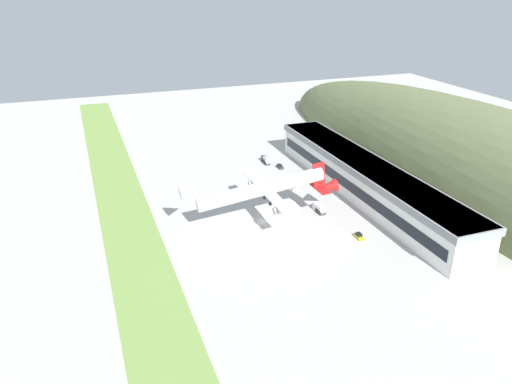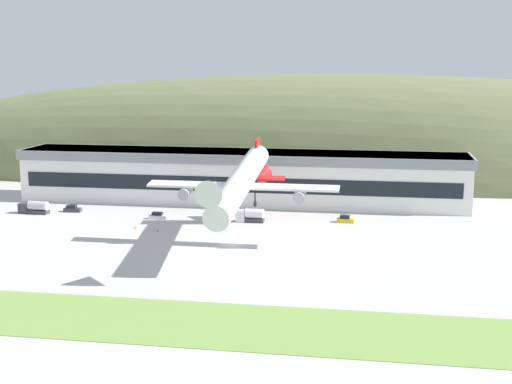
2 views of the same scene
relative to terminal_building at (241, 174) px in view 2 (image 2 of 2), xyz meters
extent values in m
plane|color=#B7B5AF|center=(6.40, -42.53, -7.51)|extent=(426.26, 426.26, 0.00)
cube|color=#759947|center=(6.40, -85.34, -7.47)|extent=(383.63, 17.41, 0.08)
ellipsoid|color=#667047|center=(22.72, 45.16, -7.51)|extent=(333.62, 59.03, 64.06)
cube|color=white|center=(0.00, 0.02, -0.89)|extent=(113.01, 15.25, 13.24)
cube|color=gray|center=(0.00, 0.02, 4.54)|extent=(114.21, 16.45, 2.38)
cube|color=black|center=(0.00, -7.66, -1.55)|extent=(108.49, 0.16, 3.71)
cylinder|color=silver|center=(8.30, -44.07, 5.33)|extent=(4.61, 42.90, 9.56)
cone|color=silver|center=(8.30, -67.77, 8.12)|extent=(4.51, 5.56, 5.08)
cone|color=red|center=(8.30, -19.92, 2.49)|extent=(4.51, 6.47, 5.18)
cube|color=red|center=(8.30, -23.58, 7.30)|extent=(0.50, 5.14, 9.19)
cube|color=red|center=(8.30, -23.35, 2.89)|extent=(11.98, 3.24, 0.73)
cube|color=silver|center=(8.30, -41.96, 4.27)|extent=(37.70, 3.63, 0.87)
cylinder|color=#9E9EA3|center=(-3.01, -42.49, 2.79)|extent=(2.30, 3.84, 2.71)
cylinder|color=#9E9EA3|center=(19.61, -42.49, 2.79)|extent=(2.30, 3.84, 2.71)
cylinder|color=#2D2D2D|center=(5.77, -41.96, 1.91)|extent=(0.28, 0.28, 2.20)
cylinder|color=#2D2D2D|center=(5.77, -41.96, 0.81)|extent=(0.45, 1.10, 1.10)
cylinder|color=#2D2D2D|center=(10.84, -41.96, 1.91)|extent=(0.28, 0.28, 2.20)
cylinder|color=#2D2D2D|center=(10.84, -41.96, 0.81)|extent=(0.45, 1.10, 1.10)
cylinder|color=#2D2D2D|center=(8.30, -58.90, 4.01)|extent=(0.22, 0.22, 1.98)
cylinder|color=#2D2D2D|center=(8.30, -58.90, 3.02)|extent=(0.30, 0.83, 0.82)
cube|color=gold|center=(27.59, -18.54, -7.06)|extent=(3.97, 2.02, 0.90)
cube|color=black|center=(27.40, -18.52, -6.24)|extent=(2.22, 1.63, 0.74)
cube|color=silver|center=(-15.12, -22.19, -7.07)|extent=(4.27, 1.73, 0.87)
cube|color=black|center=(-15.33, -22.19, -6.28)|extent=(2.36, 1.44, 0.71)
cube|color=#333338|center=(-37.86, -18.06, -7.04)|extent=(4.18, 2.03, 0.93)
cube|color=black|center=(-38.06, -18.07, -6.19)|extent=(2.33, 1.65, 0.76)
cube|color=silver|center=(4.14, -21.62, -6.20)|extent=(2.07, 2.35, 2.62)
cube|color=black|center=(3.11, -21.59, -5.72)|extent=(0.14, 1.95, 1.15)
cube|color=#38383D|center=(7.27, -21.72, -7.06)|extent=(4.31, 2.19, 0.90)
cylinder|color=silver|center=(7.27, -21.72, -5.52)|extent=(4.11, 2.30, 2.17)
cube|color=#333338|center=(-48.63, -21.18, -6.30)|extent=(2.51, 2.44, 2.41)
cube|color=black|center=(-49.83, -21.09, -5.87)|extent=(0.23, 1.93, 1.06)
cube|color=#38383D|center=(-44.98, -21.47, -7.06)|extent=(5.13, 2.42, 0.90)
cylinder|color=#B7B7BC|center=(-44.98, -21.47, -5.53)|extent=(4.89, 2.52, 2.16)
cube|color=orange|center=(-17.28, -32.03, -7.49)|extent=(0.52, 0.52, 0.03)
cone|color=orange|center=(-17.28, -32.03, -7.20)|extent=(0.40, 0.40, 0.55)
cube|color=orange|center=(-11.58, -34.15, -7.49)|extent=(0.52, 0.52, 0.03)
cone|color=orange|center=(-11.58, -34.15, -7.20)|extent=(0.40, 0.40, 0.55)
camera|label=1|loc=(145.42, -96.16, 68.32)|focal=35.00mm
camera|label=2|loc=(33.70, -176.26, 28.19)|focal=50.00mm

